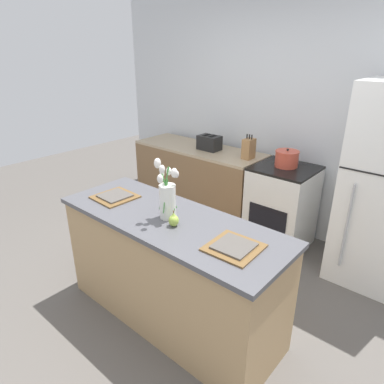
{
  "coord_description": "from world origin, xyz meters",
  "views": [
    {
      "loc": [
        1.55,
        -1.54,
        2.01
      ],
      "look_at": [
        0.0,
        0.25,
        1.01
      ],
      "focal_mm": 32.0,
      "sensor_mm": 36.0,
      "label": 1
    }
  ],
  "objects_px": {
    "knife_block": "(249,149)",
    "pear_figurine": "(174,220)",
    "flower_vase": "(167,196)",
    "toaster": "(209,143)",
    "cooking_pot": "(287,159)",
    "stove_range": "(281,206)",
    "plate_setting_right": "(234,247)",
    "plate_setting_left": "(115,196)"
  },
  "relations": [
    {
      "from": "plate_setting_left",
      "to": "cooking_pot",
      "type": "xyz_separation_m",
      "value": [
        0.67,
        1.66,
        0.07
      ]
    },
    {
      "from": "knife_block",
      "to": "pear_figurine",
      "type": "bearing_deg",
      "value": -74.45
    },
    {
      "from": "stove_range",
      "to": "cooking_pot",
      "type": "relative_size",
      "value": 3.68
    },
    {
      "from": "stove_range",
      "to": "pear_figurine",
      "type": "relative_size",
      "value": 7.66
    },
    {
      "from": "stove_range",
      "to": "pear_figurine",
      "type": "xyz_separation_m",
      "value": [
        0.01,
        -1.66,
        0.5
      ]
    },
    {
      "from": "toaster",
      "to": "knife_block",
      "type": "xyz_separation_m",
      "value": [
        0.55,
        0.0,
        0.03
      ]
    },
    {
      "from": "plate_setting_left",
      "to": "stove_range",
      "type": "bearing_deg",
      "value": 67.36
    },
    {
      "from": "pear_figurine",
      "to": "cooking_pot",
      "type": "distance_m",
      "value": 1.69
    },
    {
      "from": "flower_vase",
      "to": "cooking_pot",
      "type": "distance_m",
      "value": 1.64
    },
    {
      "from": "stove_range",
      "to": "knife_block",
      "type": "height_order",
      "value": "knife_block"
    },
    {
      "from": "toaster",
      "to": "cooking_pot",
      "type": "xyz_separation_m",
      "value": [
        0.99,
        0.02,
        -0.0
      ]
    },
    {
      "from": "flower_vase",
      "to": "toaster",
      "type": "height_order",
      "value": "flower_vase"
    },
    {
      "from": "knife_block",
      "to": "stove_range",
      "type": "bearing_deg",
      "value": -0.62
    },
    {
      "from": "flower_vase",
      "to": "plate_setting_left",
      "type": "distance_m",
      "value": 0.59
    },
    {
      "from": "plate_setting_left",
      "to": "knife_block",
      "type": "height_order",
      "value": "knife_block"
    },
    {
      "from": "stove_range",
      "to": "plate_setting_left",
      "type": "relative_size",
      "value": 2.8
    },
    {
      "from": "pear_figurine",
      "to": "knife_block",
      "type": "height_order",
      "value": "knife_block"
    },
    {
      "from": "stove_range",
      "to": "flower_vase",
      "type": "distance_m",
      "value": 1.72
    },
    {
      "from": "plate_setting_right",
      "to": "plate_setting_left",
      "type": "bearing_deg",
      "value": 180.0
    },
    {
      "from": "flower_vase",
      "to": "plate_setting_right",
      "type": "bearing_deg",
      "value": -2.77
    },
    {
      "from": "stove_range",
      "to": "flower_vase",
      "type": "bearing_deg",
      "value": -93.92
    },
    {
      "from": "cooking_pot",
      "to": "knife_block",
      "type": "height_order",
      "value": "knife_block"
    },
    {
      "from": "stove_range",
      "to": "plate_setting_right",
      "type": "distance_m",
      "value": 1.76
    },
    {
      "from": "stove_range",
      "to": "plate_setting_right",
      "type": "bearing_deg",
      "value": -73.59
    },
    {
      "from": "plate_setting_left",
      "to": "knife_block",
      "type": "xyz_separation_m",
      "value": [
        0.23,
        1.64,
        0.09
      ]
    },
    {
      "from": "plate_setting_right",
      "to": "stove_range",
      "type": "bearing_deg",
      "value": 106.41
    },
    {
      "from": "plate_setting_left",
      "to": "flower_vase",
      "type": "bearing_deg",
      "value": 2.86
    },
    {
      "from": "plate_setting_right",
      "to": "knife_block",
      "type": "xyz_separation_m",
      "value": [
        -0.94,
        1.64,
        0.09
      ]
    },
    {
      "from": "pear_figurine",
      "to": "cooking_pot",
      "type": "bearing_deg",
      "value": 90.75
    },
    {
      "from": "plate_setting_left",
      "to": "toaster",
      "type": "xyz_separation_m",
      "value": [
        -0.32,
        1.64,
        0.07
      ]
    },
    {
      "from": "cooking_pot",
      "to": "plate_setting_left",
      "type": "bearing_deg",
      "value": -111.91
    },
    {
      "from": "pear_figurine",
      "to": "toaster",
      "type": "relative_size",
      "value": 0.41
    },
    {
      "from": "flower_vase",
      "to": "plate_setting_right",
      "type": "relative_size",
      "value": 1.4
    },
    {
      "from": "toaster",
      "to": "cooking_pot",
      "type": "height_order",
      "value": "cooking_pot"
    },
    {
      "from": "flower_vase",
      "to": "cooking_pot",
      "type": "height_order",
      "value": "flower_vase"
    },
    {
      "from": "stove_range",
      "to": "cooking_pot",
      "type": "distance_m",
      "value": 0.53
    },
    {
      "from": "flower_vase",
      "to": "knife_block",
      "type": "height_order",
      "value": "flower_vase"
    },
    {
      "from": "cooking_pot",
      "to": "toaster",
      "type": "bearing_deg",
      "value": -178.57
    },
    {
      "from": "flower_vase",
      "to": "plate_setting_right",
      "type": "height_order",
      "value": "flower_vase"
    },
    {
      "from": "flower_vase",
      "to": "plate_setting_right",
      "type": "xyz_separation_m",
      "value": [
        0.59,
        -0.03,
        -0.15
      ]
    },
    {
      "from": "knife_block",
      "to": "toaster",
      "type": "bearing_deg",
      "value": -179.94
    },
    {
      "from": "cooking_pot",
      "to": "knife_block",
      "type": "bearing_deg",
      "value": -176.87
    }
  ]
}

